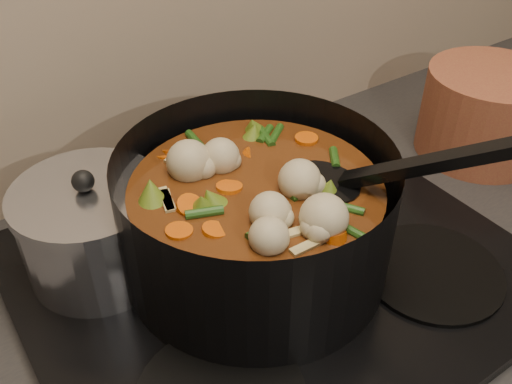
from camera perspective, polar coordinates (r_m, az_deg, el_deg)
stovetop at (r=0.76m, az=1.67°, el=-7.64°), size 0.62×0.54×0.03m
stockpot at (r=0.70m, az=0.06°, el=-2.57°), size 0.42×0.44×0.25m
saucepan at (r=0.74m, az=-15.88°, el=-3.63°), size 0.18×0.18×0.15m
terracotta_crock at (r=1.04m, az=21.92°, el=7.36°), size 0.28×0.28×0.15m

